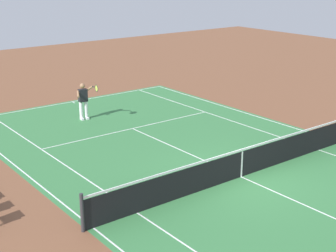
# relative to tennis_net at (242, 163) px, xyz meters

# --- Properties ---
(ground_plane) EXTENTS (60.00, 60.00, 0.00)m
(ground_plane) POSITION_rel_tennis_net_xyz_m (0.00, 0.00, -0.49)
(ground_plane) COLOR brown
(court_slab) EXTENTS (24.20, 11.40, 0.00)m
(court_slab) POSITION_rel_tennis_net_xyz_m (0.00, 0.00, -0.49)
(court_slab) COLOR #387A42
(court_slab) RESTS_ON ground_plane
(court_line_markings) EXTENTS (23.85, 11.05, 0.01)m
(court_line_markings) POSITION_rel_tennis_net_xyz_m (0.00, 0.00, -0.49)
(court_line_markings) COLOR white
(court_line_markings) RESTS_ON ground_plane
(tennis_net) EXTENTS (0.10, 11.70, 1.08)m
(tennis_net) POSITION_rel_tennis_net_xyz_m (0.00, 0.00, 0.00)
(tennis_net) COLOR #2D2D33
(tennis_net) RESTS_ON ground_plane
(tennis_player_near) EXTENTS (1.11, 0.77, 1.70)m
(tennis_player_near) POSITION_rel_tennis_net_xyz_m (8.83, 0.95, 0.44)
(tennis_player_near) COLOR white
(tennis_player_near) RESTS_ON ground_plane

